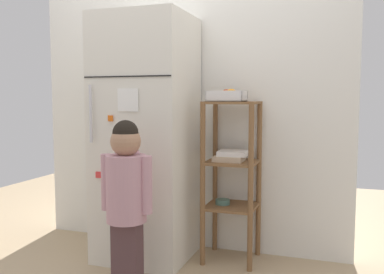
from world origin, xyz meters
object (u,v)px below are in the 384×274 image
object	(u,v)px
child_standing	(126,188)
fruit_bin	(228,96)
refrigerator	(146,138)
pantry_shelf_unit	(231,168)

from	to	relation	value
child_standing	fruit_bin	xyz separation A→B (m)	(0.46, 0.64, 0.55)
refrigerator	pantry_shelf_unit	world-z (taller)	refrigerator
pantry_shelf_unit	fruit_bin	size ratio (longest dim) A/B	4.45
refrigerator	pantry_shelf_unit	xyz separation A→B (m)	(0.60, 0.12, -0.20)
child_standing	pantry_shelf_unit	distance (m)	0.81
fruit_bin	pantry_shelf_unit	bearing A→B (deg)	37.44
pantry_shelf_unit	fruit_bin	xyz separation A→B (m)	(-0.02, -0.02, 0.50)
child_standing	fruit_bin	bearing A→B (deg)	54.47
refrigerator	child_standing	bearing A→B (deg)	-77.54
pantry_shelf_unit	fruit_bin	distance (m)	0.50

